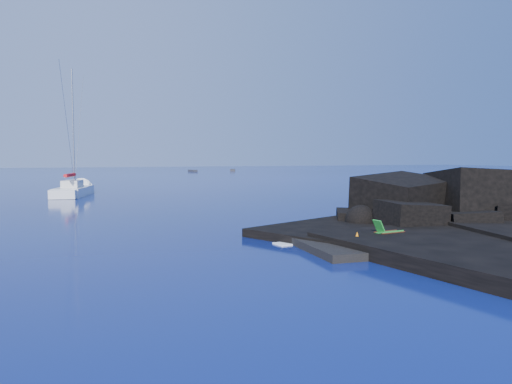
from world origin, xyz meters
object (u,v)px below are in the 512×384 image
Objects in this scene: deck_chair at (390,228)px; distant_boat_b at (233,171)px; sailboat at (74,196)px; marker_cone at (357,237)px; distant_boat_a at (193,172)px; sunbather at (357,239)px.

deck_chair is 128.82m from distant_boat_b.
sailboat reaches higher than distant_boat_b.
marker_cone is (10.26, -39.28, 0.59)m from sailboat.
distant_boat_b is at bearing 72.29° from marker_cone.
deck_chair is 0.31× the size of distant_boat_b.
distant_boat_b is (49.72, 84.28, 0.00)m from sailboat.
sailboat is at bearing 104.64° from marker_cone.
distant_boat_a is at bearing 72.95° from deck_chair.
sailboat reaches higher than distant_boat_a.
distant_boat_b is at bearing -1.95° from distant_boat_a.
sunbather is 125.43m from distant_boat_a.
distant_boat_b is at bearing 74.87° from sailboat.
sailboat is at bearing 101.83° from deck_chair.
marker_cone is 0.11× the size of distant_boat_a.
sunbather is 3.58× the size of marker_cone.
marker_cone is at bearing -177.54° from deck_chair.
marker_cone is 125.26m from distant_boat_a.
distant_boat_a is (36.85, 83.13, 0.00)m from sailboat.
sunbather is (-2.15, -0.44, -0.35)m from deck_chair.
distant_boat_a is at bearing -153.67° from distant_boat_b.
marker_cone is at bearing -109.31° from distant_boat_a.
distant_boat_b reaches higher than distant_boat_a.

